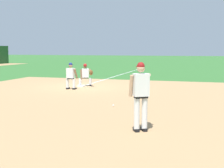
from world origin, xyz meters
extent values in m
plane|color=#336B2D|center=(0.00, 0.00, 0.00)|extent=(160.00, 160.00, 0.00)
cube|color=tan|center=(-4.34, -2.64, 0.00)|extent=(18.00, 18.00, 0.01)
cube|color=white|center=(8.61, 0.00, 0.01)|extent=(17.22, 0.10, 0.00)
cube|color=white|center=(0.00, 0.00, 0.04)|extent=(0.38, 0.38, 0.09)
sphere|color=white|center=(-5.39, -3.54, 0.04)|extent=(0.07, 0.07, 0.07)
cube|color=black|center=(-8.71, -5.17, 0.04)|extent=(0.28, 0.23, 0.09)
cylinder|color=white|center=(-8.74, -5.19, 0.50)|extent=(0.15, 0.15, 0.84)
cube|color=black|center=(-8.59, -5.36, 0.04)|extent=(0.28, 0.23, 0.09)
cylinder|color=white|center=(-8.63, -5.38, 0.50)|extent=(0.15, 0.15, 0.84)
cube|color=black|center=(-8.68, -5.28, 0.94)|extent=(0.35, 0.39, 0.06)
cube|color=white|center=(-8.68, -5.28, 1.26)|extent=(0.41, 0.47, 0.60)
sphere|color=tan|center=(-8.67, -5.27, 1.69)|extent=(0.21, 0.21, 0.21)
sphere|color=maroon|center=(-8.67, -5.27, 1.76)|extent=(0.20, 0.20, 0.20)
cube|color=maroon|center=(-8.59, -5.23, 1.74)|extent=(0.18, 0.20, 0.02)
cylinder|color=tan|center=(-8.75, -5.03, 1.23)|extent=(0.21, 0.18, 0.59)
cylinder|color=tan|center=(-8.30, -5.34, 1.35)|extent=(0.50, 0.35, 0.41)
ellipsoid|color=brown|center=(-8.23, -5.30, 1.19)|extent=(0.36, 0.33, 0.34)
cube|color=black|center=(0.41, -0.40, 0.04)|extent=(0.28, 0.22, 0.09)
cylinder|color=white|center=(0.44, -0.38, 0.28)|extent=(0.15, 0.15, 0.40)
cube|color=black|center=(0.11, 0.12, 0.04)|extent=(0.28, 0.22, 0.09)
cylinder|color=white|center=(0.15, 0.14, 0.28)|extent=(0.15, 0.15, 0.40)
cube|color=black|center=(0.29, -0.12, 0.50)|extent=(0.34, 0.39, 0.06)
cube|color=white|center=(0.29, -0.12, 0.78)|extent=(0.41, 0.47, 0.52)
sphere|color=brown|center=(0.28, -0.13, 1.17)|extent=(0.21, 0.21, 0.21)
sphere|color=maroon|center=(0.28, -0.13, 1.24)|extent=(0.20, 0.20, 0.20)
cube|color=maroon|center=(0.20, -0.18, 1.22)|extent=(0.18, 0.20, 0.02)
cylinder|color=brown|center=(0.06, -0.55, 0.92)|extent=(0.55, 0.37, 0.24)
cylinder|color=brown|center=(0.08, 0.04, 0.72)|extent=(0.25, 0.20, 0.58)
ellipsoid|color=brown|center=(-0.13, -0.65, 0.85)|extent=(0.29, 0.28, 0.35)
cube|color=black|center=(-1.21, 0.30, 0.04)|extent=(0.27, 0.13, 0.09)
cylinder|color=white|center=(-1.25, 0.30, 0.33)|extent=(0.15, 0.15, 0.50)
cube|color=black|center=(-1.25, -0.10, 0.04)|extent=(0.27, 0.13, 0.09)
cylinder|color=white|center=(-1.29, -0.10, 0.33)|extent=(0.15, 0.15, 0.50)
cube|color=black|center=(-1.27, 0.10, 0.60)|extent=(0.23, 0.36, 0.06)
cube|color=white|center=(-1.27, 0.10, 0.89)|extent=(0.27, 0.42, 0.54)
sphere|color=#9E7051|center=(-1.25, 0.10, 1.29)|extent=(0.21, 0.21, 0.21)
sphere|color=navy|center=(-1.25, 0.10, 1.36)|extent=(0.20, 0.20, 0.20)
cube|color=navy|center=(-1.16, 0.09, 1.34)|extent=(0.12, 0.18, 0.02)
cylinder|color=#9E7051|center=(-1.10, 0.34, 0.86)|extent=(0.33, 0.12, 0.56)
cylinder|color=#9E7051|center=(-1.14, -0.16, 0.86)|extent=(0.33, 0.12, 0.56)
camera|label=1|loc=(-16.71, -6.91, 2.21)|focal=50.00mm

